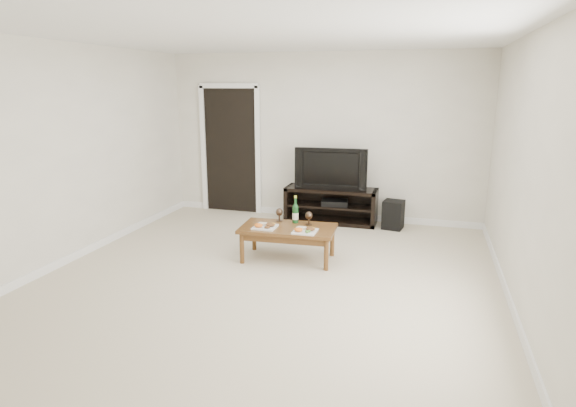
# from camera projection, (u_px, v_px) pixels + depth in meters

# --- Properties ---
(floor) EXTENTS (5.50, 5.50, 0.00)m
(floor) POSITION_uv_depth(u_px,v_px,m) (266.00, 281.00, 5.32)
(floor) COLOR beige
(floor) RESTS_ON ground
(back_wall) EXTENTS (5.00, 0.04, 2.60)m
(back_wall) POSITION_uv_depth(u_px,v_px,m) (322.00, 137.00, 7.58)
(back_wall) COLOR silver
(back_wall) RESTS_ON ground
(ceiling) EXTENTS (5.00, 5.50, 0.04)m
(ceiling) POSITION_uv_depth(u_px,v_px,m) (264.00, 31.00, 4.69)
(ceiling) COLOR white
(ceiling) RESTS_ON back_wall
(doorway) EXTENTS (0.90, 0.02, 2.05)m
(doorway) POSITION_uv_depth(u_px,v_px,m) (231.00, 151.00, 8.04)
(doorway) COLOR black
(doorway) RESTS_ON ground
(media_console) EXTENTS (1.42, 0.45, 0.55)m
(media_console) POSITION_uv_depth(u_px,v_px,m) (331.00, 205.00, 7.52)
(media_console) COLOR black
(media_console) RESTS_ON ground
(television) EXTENTS (1.11, 0.20, 0.64)m
(television) POSITION_uv_depth(u_px,v_px,m) (332.00, 168.00, 7.37)
(television) COLOR black
(television) RESTS_ON media_console
(av_receiver) EXTENTS (0.44, 0.35, 0.08)m
(av_receiver) POSITION_uv_depth(u_px,v_px,m) (335.00, 202.00, 7.48)
(av_receiver) COLOR black
(av_receiver) RESTS_ON media_console
(subwoofer) EXTENTS (0.33, 0.33, 0.43)m
(subwoofer) POSITION_uv_depth(u_px,v_px,m) (393.00, 215.00, 7.20)
(subwoofer) COLOR black
(subwoofer) RESTS_ON ground
(coffee_table) EXTENTS (1.18, 0.69, 0.42)m
(coffee_table) POSITION_uv_depth(u_px,v_px,m) (288.00, 243.00, 5.92)
(coffee_table) COLOR brown
(coffee_table) RESTS_ON ground
(plate_left) EXTENTS (0.27, 0.27, 0.07)m
(plate_left) POSITION_uv_depth(u_px,v_px,m) (265.00, 225.00, 5.82)
(plate_left) COLOR white
(plate_left) RESTS_ON coffee_table
(plate_right) EXTENTS (0.27, 0.27, 0.07)m
(plate_right) POSITION_uv_depth(u_px,v_px,m) (305.00, 229.00, 5.65)
(plate_right) COLOR white
(plate_right) RESTS_ON coffee_table
(wine_bottle) EXTENTS (0.07, 0.07, 0.35)m
(wine_bottle) POSITION_uv_depth(u_px,v_px,m) (295.00, 209.00, 6.00)
(wine_bottle) COLOR #103C18
(wine_bottle) RESTS_ON coffee_table
(goblet_left) EXTENTS (0.09, 0.09, 0.17)m
(goblet_left) POSITION_uv_depth(u_px,v_px,m) (279.00, 215.00, 6.09)
(goblet_left) COLOR #3B2C20
(goblet_left) RESTS_ON coffee_table
(goblet_right) EXTENTS (0.09, 0.09, 0.17)m
(goblet_right) POSITION_uv_depth(u_px,v_px,m) (309.00, 218.00, 5.93)
(goblet_right) COLOR #3B2C20
(goblet_right) RESTS_ON coffee_table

